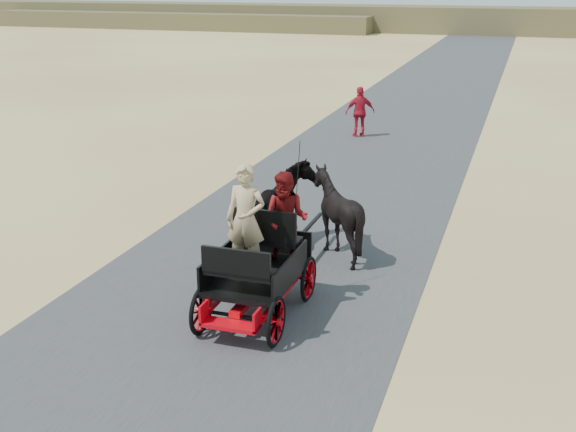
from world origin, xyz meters
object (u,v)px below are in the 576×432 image
(horse_right, at_px, (337,214))
(horse_left, at_px, (284,209))
(pedestrian, at_px, (360,112))
(carriage, at_px, (257,294))

(horse_right, bearing_deg, horse_left, 0.00)
(horse_right, height_order, pedestrian, pedestrian)
(horse_left, relative_size, horse_right, 1.18)
(carriage, relative_size, horse_right, 1.41)
(carriage, distance_m, horse_right, 3.09)
(horse_left, distance_m, pedestrian, 10.96)
(horse_left, bearing_deg, carriage, 100.39)
(carriage, height_order, horse_left, horse_left)
(pedestrian, bearing_deg, horse_left, 68.47)
(pedestrian, bearing_deg, carriage, 69.67)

